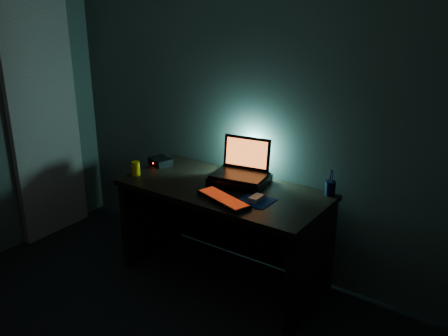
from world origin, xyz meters
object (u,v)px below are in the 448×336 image
object	(u,v)px
keyboard	(223,199)
router	(161,162)
mouse	(256,198)
juice_glass	(136,168)
pen_cup	(330,188)
laptop	(242,166)

from	to	relation	value
keyboard	router	size ratio (longest dim) A/B	2.25
mouse	router	size ratio (longest dim) A/B	0.55
juice_glass	router	bearing A→B (deg)	90.00
pen_cup	juice_glass	world-z (taller)	juice_glass
mouse	laptop	bearing A→B (deg)	138.81
mouse	pen_cup	bearing A→B (deg)	47.36
laptop	mouse	distance (m)	0.38
laptop	router	world-z (taller)	laptop
keyboard	mouse	xyz separation A→B (m)	(0.18, 0.12, 0.01)
mouse	pen_cup	xyz separation A→B (m)	(0.36, 0.38, 0.03)
keyboard	pen_cup	bearing A→B (deg)	60.26
mouse	router	world-z (taller)	router
keyboard	juice_glass	world-z (taller)	juice_glass
juice_glass	router	size ratio (longest dim) A/B	0.54
keyboard	pen_cup	size ratio (longest dim) A/B	4.44
router	keyboard	bearing A→B (deg)	-3.28
pen_cup	laptop	bearing A→B (deg)	-168.15
keyboard	pen_cup	xyz separation A→B (m)	(0.54, 0.50, 0.04)
mouse	juice_glass	size ratio (longest dim) A/B	1.02
mouse	pen_cup	size ratio (longest dim) A/B	1.09
laptop	pen_cup	distance (m)	0.65
pen_cup	router	world-z (taller)	pen_cup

